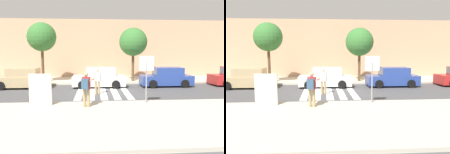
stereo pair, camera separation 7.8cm
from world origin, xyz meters
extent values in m
plane|color=#4C4C4F|center=(0.00, 0.00, 0.00)|extent=(120.00, 120.00, 0.00)
cube|color=beige|center=(0.00, -6.20, 0.07)|extent=(60.00, 6.00, 0.14)
cube|color=beige|center=(0.00, 6.00, 0.07)|extent=(60.00, 4.80, 0.14)
cube|color=tan|center=(0.00, 10.40, 3.07)|extent=(56.00, 4.00, 6.14)
cube|color=silver|center=(-1.60, 0.20, 0.00)|extent=(0.44, 5.20, 0.01)
cube|color=silver|center=(-0.80, 0.20, 0.00)|extent=(0.44, 5.20, 0.01)
cube|color=silver|center=(0.00, 0.20, 0.00)|extent=(0.44, 5.20, 0.01)
cube|color=silver|center=(0.80, 0.20, 0.00)|extent=(0.44, 5.20, 0.01)
cube|color=silver|center=(1.60, 0.20, 0.00)|extent=(0.44, 5.20, 0.01)
cylinder|color=gray|center=(2.13, -3.73, 1.21)|extent=(0.07, 0.07, 2.13)
cube|color=white|center=(2.13, -3.72, 2.22)|extent=(0.76, 0.03, 0.76)
cube|color=red|center=(2.13, -3.70, 2.22)|extent=(0.66, 0.02, 0.66)
cylinder|color=tan|center=(-1.08, -4.35, 0.58)|extent=(0.15, 0.15, 0.88)
cylinder|color=tan|center=(-0.88, -4.39, 0.58)|extent=(0.15, 0.15, 0.88)
cube|color=#B73333|center=(-0.98, -4.37, 1.32)|extent=(0.42, 0.31, 0.60)
sphere|color=tan|center=(-0.98, -4.37, 1.75)|extent=(0.23, 0.23, 0.23)
cylinder|color=tan|center=(-1.17, -4.11, 1.46)|extent=(0.22, 0.59, 0.10)
cylinder|color=tan|center=(-0.70, -4.21, 1.46)|extent=(0.22, 0.59, 0.10)
cube|color=black|center=(-0.90, -3.98, 1.49)|extent=(0.16, 0.13, 0.10)
cube|color=#335170|center=(-1.03, -4.60, 1.30)|extent=(0.35, 0.26, 0.48)
cylinder|color=tan|center=(-0.50, -0.61, 0.44)|extent=(0.15, 0.15, 0.88)
cylinder|color=tan|center=(-0.30, -0.59, 0.44)|extent=(0.15, 0.15, 0.88)
cube|color=silver|center=(-0.40, -0.60, 1.18)|extent=(0.39, 0.26, 0.60)
sphere|color=beige|center=(-0.40, -0.60, 1.61)|extent=(0.23, 0.23, 0.23)
cylinder|color=silver|center=(-0.64, -0.61, 1.16)|extent=(0.10, 0.10, 0.58)
cylinder|color=silver|center=(-0.16, -0.58, 1.16)|extent=(0.10, 0.10, 0.58)
cube|color=tan|center=(-6.18, 2.30, 0.53)|extent=(4.10, 1.70, 0.76)
cube|color=tan|center=(-6.03, 2.30, 1.23)|extent=(2.20, 1.56, 0.64)
cube|color=slate|center=(-7.10, 2.30, 1.23)|extent=(0.10, 1.50, 0.54)
cube|color=slate|center=(-5.06, 2.30, 1.23)|extent=(0.10, 1.50, 0.51)
cylinder|color=black|center=(-7.45, 1.45, 0.32)|extent=(0.64, 0.22, 0.64)
cylinder|color=black|center=(-7.45, 3.15, 0.32)|extent=(0.64, 0.22, 0.64)
cylinder|color=black|center=(-4.91, 1.45, 0.32)|extent=(0.64, 0.22, 0.64)
cylinder|color=black|center=(-4.91, 3.15, 0.32)|extent=(0.64, 0.22, 0.64)
cube|color=white|center=(-0.24, 2.30, 0.53)|extent=(4.10, 1.70, 0.76)
cube|color=white|center=(-0.09, 2.30, 1.23)|extent=(2.20, 1.56, 0.64)
cube|color=slate|center=(-1.16, 2.30, 1.23)|extent=(0.10, 1.50, 0.54)
cube|color=slate|center=(0.88, 2.30, 1.23)|extent=(0.10, 1.50, 0.51)
cylinder|color=black|center=(-1.51, 1.45, 0.32)|extent=(0.64, 0.22, 0.64)
cylinder|color=black|center=(-1.51, 3.15, 0.32)|extent=(0.64, 0.22, 0.64)
cylinder|color=black|center=(1.03, 1.45, 0.32)|extent=(0.64, 0.22, 0.64)
cylinder|color=black|center=(1.03, 3.15, 0.32)|extent=(0.64, 0.22, 0.64)
cube|color=#284293|center=(5.17, 2.30, 0.53)|extent=(4.10, 1.70, 0.76)
cube|color=#284293|center=(5.32, 2.30, 1.23)|extent=(2.20, 1.56, 0.64)
cube|color=slate|center=(4.25, 2.30, 1.23)|extent=(0.10, 1.50, 0.54)
cube|color=slate|center=(6.29, 2.30, 1.23)|extent=(0.10, 1.50, 0.51)
cylinder|color=black|center=(3.90, 1.45, 0.32)|extent=(0.64, 0.22, 0.64)
cylinder|color=black|center=(3.90, 3.15, 0.32)|extent=(0.64, 0.22, 0.64)
cylinder|color=black|center=(6.45, 1.45, 0.32)|extent=(0.64, 0.22, 0.64)
cylinder|color=black|center=(6.45, 3.15, 0.32)|extent=(0.64, 0.22, 0.64)
cylinder|color=black|center=(9.86, 3.15, 0.32)|extent=(0.64, 0.22, 0.64)
cylinder|color=brown|center=(-5.06, 4.42, 1.73)|extent=(0.24, 0.24, 3.18)
sphere|color=#387533|center=(-5.06, 4.42, 4.05)|extent=(2.46, 2.46, 2.46)
cylinder|color=brown|center=(2.88, 4.67, 1.53)|extent=(0.24, 0.24, 2.77)
sphere|color=#387533|center=(2.88, 4.67, 3.67)|extent=(2.52, 2.52, 2.52)
cube|color=beige|center=(-3.28, -3.88, 0.94)|extent=(1.10, 0.10, 1.60)
cube|color=#E5B74C|center=(-3.28, -3.83, 0.94)|extent=(0.96, 0.02, 1.46)
camera|label=1|loc=(-0.55, -14.87, 2.86)|focal=35.00mm
camera|label=2|loc=(-0.47, -14.88, 2.86)|focal=35.00mm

